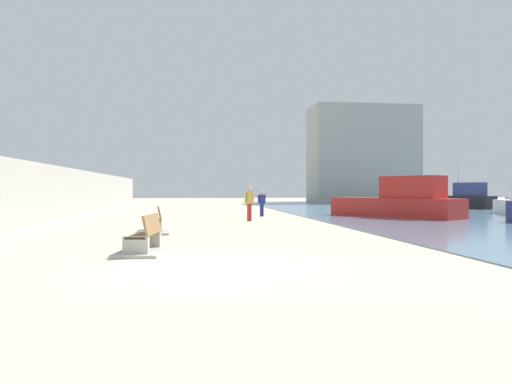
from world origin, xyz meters
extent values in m
plane|color=#C6B793|center=(0.00, 18.00, 0.00)|extent=(120.00, 120.00, 0.00)
cube|color=#9E9E99|center=(-7.50, 18.00, 1.39)|extent=(0.80, 64.00, 2.78)
cube|color=#9E9E99|center=(-1.67, 1.76, 0.25)|extent=(0.62, 0.28, 0.50)
cube|color=#9E9E99|center=(-1.47, 3.15, 0.25)|extent=(0.62, 0.28, 0.50)
cube|color=olive|center=(-1.57, 2.46, 0.45)|extent=(0.71, 1.65, 0.06)
cube|color=olive|center=(-1.34, 2.43, 0.73)|extent=(0.38, 1.61, 0.50)
cube|color=#9E9E99|center=(-1.57, 2.46, 0.04)|extent=(1.38, 2.23, 0.08)
cube|color=#9E9E99|center=(-1.69, 7.52, 0.25)|extent=(0.61, 0.23, 0.50)
cube|color=#9E9E99|center=(-1.77, 8.92, 0.25)|extent=(0.61, 0.23, 0.50)
cube|color=olive|center=(-1.73, 8.22, 0.45)|extent=(0.59, 1.63, 0.06)
cube|color=olive|center=(-1.50, 8.23, 0.73)|extent=(0.26, 1.61, 0.50)
cube|color=#9E9E99|center=(-1.73, 8.22, 0.04)|extent=(1.22, 2.16, 0.08)
cylinder|color=#B22D33|center=(2.58, 14.51, 0.44)|extent=(0.12, 0.12, 0.87)
cylinder|color=#B22D33|center=(2.46, 14.45, 0.44)|extent=(0.12, 0.12, 0.87)
cube|color=gold|center=(2.52, 14.48, 1.18)|extent=(0.36, 0.29, 0.62)
sphere|color=tan|center=(2.52, 14.48, 1.63)|extent=(0.24, 0.24, 0.24)
cylinder|color=gold|center=(2.72, 14.57, 1.21)|extent=(0.09, 0.09, 0.55)
cylinder|color=gold|center=(2.32, 14.39, 1.21)|extent=(0.09, 0.09, 0.55)
cylinder|color=navy|center=(3.80, 18.64, 0.37)|extent=(0.12, 0.12, 0.75)
cylinder|color=navy|center=(3.68, 18.59, 0.37)|extent=(0.12, 0.12, 0.75)
cube|color=navy|center=(3.74, 18.61, 1.01)|extent=(0.37, 0.29, 0.53)
sphere|color=tan|center=(3.74, 18.61, 1.41)|extent=(0.20, 0.20, 0.20)
cylinder|color=navy|center=(3.94, 18.70, 1.04)|extent=(0.09, 0.09, 0.48)
cylinder|color=navy|center=(3.54, 18.52, 1.04)|extent=(0.09, 0.09, 0.48)
cube|color=red|center=(10.95, 16.51, 0.57)|extent=(5.91, 7.41, 1.06)
cube|color=red|center=(11.57, 15.58, 1.71)|extent=(3.06, 3.57, 1.21)
cube|color=black|center=(21.48, 28.03, 0.55)|extent=(3.54, 5.64, 1.01)
cube|color=navy|center=(21.80, 27.27, 1.59)|extent=(1.93, 2.64, 1.07)
cylinder|color=silver|center=(21.38, 28.28, 4.40)|extent=(0.12, 0.12, 6.68)
cube|color=#9E9E99|center=(19.50, 46.00, 5.56)|extent=(12.00, 6.00, 11.12)
camera|label=1|loc=(-0.40, -10.31, 1.60)|focal=35.25mm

